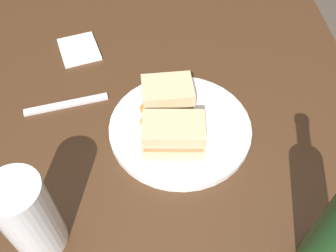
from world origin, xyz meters
The scene contains 10 objects.
dining_table centered at (0.00, 0.00, 0.36)m, with size 1.24×0.92×0.72m, color #422816.
plate centered at (0.03, -0.04, 0.73)m, with size 0.29×0.29×0.02m, color white.
sandwich_half_left centered at (0.07, -0.02, 0.77)m, with size 0.08×0.11×0.07m.
sandwich_half_right centered at (-0.03, -0.03, 0.77)m, with size 0.08×0.12×0.07m.
potato_wedge_front centered at (0.08, 0.01, 0.75)m, with size 0.05×0.02×0.02m, color #AD702D.
potato_wedge_middle centered at (0.04, -0.01, 0.75)m, with size 0.05×0.02×0.02m, color #B77F33.
potato_wedge_back centered at (0.05, 0.02, 0.74)m, with size 0.05×0.02×0.01m, color #B77F33.
pint_glass centered at (-0.20, 0.20, 0.80)m, with size 0.08×0.08×0.17m.
napkin centered at (0.29, 0.19, 0.72)m, with size 0.11×0.09×0.01m, color white.
fork centered at (0.10, 0.20, 0.72)m, with size 0.18×0.02×0.01m, color silver.
Camera 1 is at (-0.44, -0.00, 1.31)m, focal length 39.00 mm.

